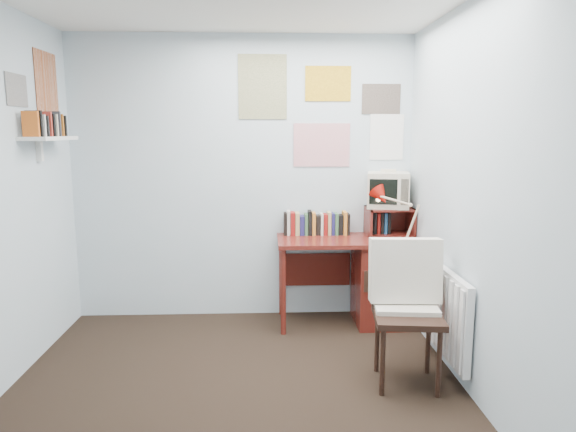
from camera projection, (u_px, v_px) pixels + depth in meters
name	position (u px, v px, depth m)	size (l,w,h in m)	color
ground	(233.00, 416.00, 3.05)	(3.50, 3.50, 0.00)	black
back_wall	(243.00, 179.00, 4.56)	(3.00, 0.02, 2.50)	silver
right_wall	(495.00, 207.00, 2.90)	(0.02, 3.50, 2.50)	silver
desk	(377.00, 278.00, 4.49)	(1.20, 0.55, 0.76)	maroon
desk_chair	(408.00, 317.00, 3.37)	(0.48, 0.46, 0.93)	black
desk_lamp	(416.00, 218.00, 4.23)	(0.29, 0.25, 0.41)	#AE150B
tv_riser	(389.00, 221.00, 4.52)	(0.40, 0.30, 0.25)	maroon
crt_tv	(388.00, 188.00, 4.49)	(0.35, 0.33, 0.34)	beige
book_row	(317.00, 222.00, 4.57)	(0.60, 0.14, 0.22)	maroon
radiator	(447.00, 313.00, 3.58)	(0.09, 0.80, 0.60)	white
wall_shelf	(50.00, 138.00, 3.80)	(0.20, 0.62, 0.24)	white
posters_back	(322.00, 111.00, 4.49)	(1.20, 0.01, 0.90)	white
posters_left	(32.00, 86.00, 3.74)	(0.01, 0.70, 0.60)	white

